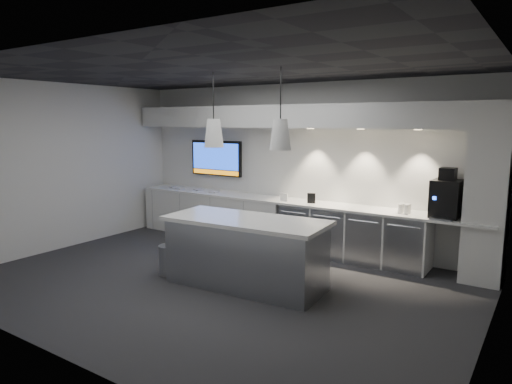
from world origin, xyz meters
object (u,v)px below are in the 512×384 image
Objects in this scene: wall_tv at (216,158)px; coffee_machine at (446,197)px; bin at (170,260)px; island at (246,252)px.

wall_tv reaches higher than coffee_machine.
wall_tv is 1.69× the size of coffee_machine.
bin is at bearing -144.83° from coffee_machine.
wall_tv is at bearing 178.66° from coffee_machine.
island is 5.18× the size of bin.
wall_tv reaches higher than island.
coffee_machine is (2.23, 2.04, 0.71)m from island.
wall_tv is 3.43m from island.
bin is (-1.24, -0.25, -0.26)m from island.
island is 3.10m from coffee_machine.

